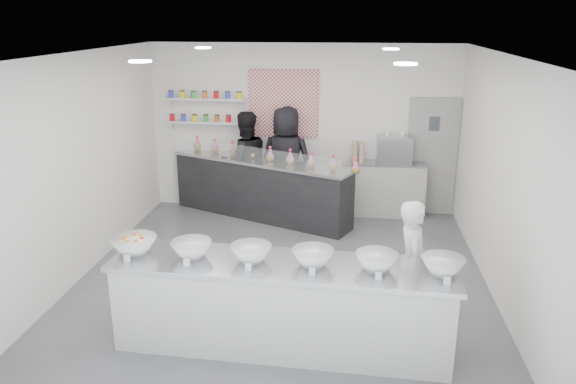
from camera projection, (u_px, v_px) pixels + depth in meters
The scene contains 26 objects.
floor at pixel (282, 279), 7.69m from camera, with size 6.00×6.00×0.00m, color #515156.
ceiling at pixel (282, 54), 6.79m from camera, with size 6.00×6.00×0.00m, color white.
back_wall at pixel (303, 129), 10.08m from camera, with size 5.50×5.50×0.00m, color white.
left_wall at pixel (79, 167), 7.54m from camera, with size 6.00×6.00×0.00m, color white.
right_wall at pixel (502, 180), 6.94m from camera, with size 6.00×6.00×0.00m, color white.
back_door at pixel (432, 157), 9.94m from camera, with size 0.88×0.04×2.10m, color gray.
pattern_panel at pixel (283, 104), 9.96m from camera, with size 1.25×0.03×1.20m, color #BB333E.
jar_shelf_lower at pixel (206, 122), 10.15m from camera, with size 1.45×0.22×0.04m, color silver.
jar_shelf_upper at pixel (205, 99), 10.02m from camera, with size 1.45×0.22×0.04m, color silver.
preserve_jars at pixel (205, 107), 10.05m from camera, with size 1.45×0.10×0.56m, color red, non-canonical shape.
downlight_0 at pixel (140, 61), 6.00m from camera, with size 0.24×0.24×0.02m, color white.
downlight_1 at pixel (406, 64), 5.69m from camera, with size 0.24×0.24×0.02m, color white.
downlight_2 at pixel (203, 48), 8.46m from camera, with size 0.24×0.24×0.02m, color white.
downlight_3 at pixel (391, 49), 8.16m from camera, with size 0.24×0.24×0.02m, color white.
prep_counter at pixel (282, 305), 5.99m from camera, with size 3.63×0.82×0.99m, color #B7B7B2.
back_bar at pixel (261, 189), 9.89m from camera, with size 3.40×0.62×1.05m, color black.
sneeze_guard at pixel (251, 155), 9.45m from camera, with size 3.35×0.01×0.29m, color white.
espresso_ledge at pixel (388, 189), 10.01m from camera, with size 1.31×0.42×0.97m, color #B7B7B2.
espresso_machine at pixel (394, 150), 9.78m from camera, with size 0.60×0.42×0.46m, color #93969E.
cup_stacks at pixel (358, 152), 9.87m from camera, with size 0.25×0.24×0.34m, color gray, non-canonical shape.
prep_bowls at pixel (282, 255), 5.81m from camera, with size 3.69×0.54×0.17m, color white, non-canonical shape.
label_cards at pixel (277, 283), 5.31m from camera, with size 3.31×0.04×0.07m, color white, non-canonical shape.
cookie_bags at pixel (260, 152), 9.69m from camera, with size 3.74×0.14×0.26m, color #CF5E98, non-canonical shape.
woman_prep at pixel (412, 265), 6.31m from camera, with size 0.56×0.37×1.53m, color white.
staff_left at pixel (245, 163), 10.05m from camera, with size 0.90×0.70×1.85m, color black.
staff_right at pixel (286, 161), 9.95m from camera, with size 0.95×0.62×1.95m, color black.
Camera 1 is at (0.88, -6.92, 3.45)m, focal length 35.00 mm.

